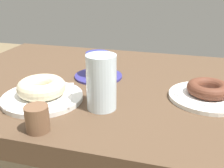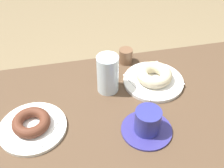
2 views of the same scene
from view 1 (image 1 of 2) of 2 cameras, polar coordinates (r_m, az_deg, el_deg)
table at (r=0.85m, az=-0.33°, el=-6.60°), size 1.00×0.68×0.76m
plate_sugar_ring at (r=0.70m, az=-14.28°, el=-2.80°), size 0.20×0.20×0.01m
napkin_sugar_ring at (r=0.70m, az=-14.33°, el=-2.25°), size 0.19×0.19×0.00m
donut_sugar_ring at (r=0.69m, az=-14.50°, el=-0.66°), size 0.12×0.12×0.04m
plate_chocolate_ring at (r=0.73m, az=19.26°, el=-2.56°), size 0.19×0.19×0.01m
napkin_chocolate_ring at (r=0.72m, az=19.32°, el=-2.09°), size 0.17×0.17×0.00m
donut_chocolate_ring at (r=0.72m, az=19.49°, el=-0.88°), size 0.11×0.11×0.03m
water_glass at (r=0.62m, az=-2.22°, el=0.35°), size 0.07×0.07×0.13m
coffee_cup at (r=0.82m, az=-2.90°, el=3.62°), size 0.14×0.14×0.08m
sugar_jar at (r=0.56m, az=-15.33°, el=-6.98°), size 0.05×0.05×0.05m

